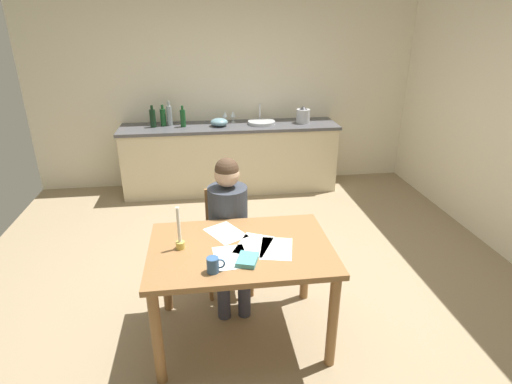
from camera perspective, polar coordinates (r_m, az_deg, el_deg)
ground_plane at (r=3.77m, az=-0.72°, el=-12.72°), size 5.20×5.20×0.04m
wall_back at (r=5.72m, az=-4.06°, el=14.04°), size 5.20×0.12×2.60m
kitchen_counter at (r=5.57m, az=-3.56°, el=4.82°), size 2.85×0.64×0.90m
dining_table at (r=2.87m, az=-2.13°, el=-9.55°), size 1.25×0.85×0.75m
chair_at_table at (r=3.52m, az=-3.93°, el=-5.96°), size 0.41×0.41×0.86m
person_seated at (r=3.30m, az=-3.80°, el=-4.17°), size 0.32×0.59×1.19m
coffee_mug at (r=2.54m, az=-5.96°, el=-10.07°), size 0.11×0.08×0.10m
candlestick at (r=2.79m, az=-10.60°, el=-6.19°), size 0.06×0.06×0.31m
book_magazine at (r=2.64m, az=-1.22°, el=-9.43°), size 0.17×0.19×0.03m
paper_letter at (r=2.83m, az=-0.30°, el=-7.34°), size 0.32×0.36×0.00m
paper_bill at (r=2.79m, az=2.85°, el=-7.88°), size 0.27×0.34×0.00m
paper_envelope at (r=2.98m, az=-4.25°, el=-5.70°), size 0.33×0.36×0.00m
paper_receipt at (r=2.70m, az=-3.55°, el=-9.06°), size 0.24×0.31×0.00m
sink_unit at (r=5.49m, az=0.76°, el=9.71°), size 0.36×0.36×0.24m
bottle_oil at (r=5.46m, az=-14.21°, el=9.98°), size 0.08×0.08×0.28m
bottle_vinegar at (r=5.50m, az=-12.84°, el=10.17°), size 0.07×0.07×0.27m
bottle_wine_red at (r=5.50m, az=-11.99°, el=10.43°), size 0.07×0.07×0.31m
bottle_sauce at (r=5.40m, az=-10.16°, el=10.14°), size 0.07×0.07×0.27m
mixing_bowl at (r=5.39m, az=-5.17°, el=9.68°), size 0.23×0.23×0.10m
stovetop_kettle at (r=5.58m, az=6.59°, el=10.56°), size 0.18×0.18×0.22m
wine_glass_near_sink at (r=5.57m, az=-3.24°, el=10.77°), size 0.07×0.07×0.15m
wine_glass_by_kettle at (r=5.57m, az=-4.36°, el=10.73°), size 0.07×0.07×0.15m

